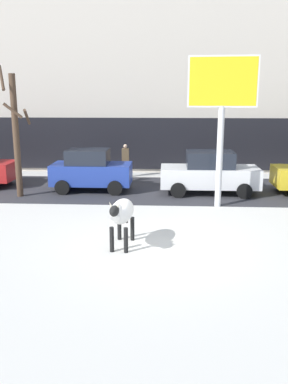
{
  "coord_description": "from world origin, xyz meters",
  "views": [
    {
      "loc": [
        0.25,
        -10.41,
        4.13
      ],
      "look_at": [
        -0.49,
        2.35,
        1.1
      ],
      "focal_mm": 37.81,
      "sensor_mm": 36.0,
      "label": 1
    }
  ],
  "objects_px": {
    "pedestrian_near_billboard": "(125,161)",
    "car_white_sedan": "(209,173)",
    "billboard": "(222,91)",
    "car_blue_hatchback": "(91,170)",
    "bare_tree_right_lot": "(16,133)",
    "cow_holstein": "(121,212)"
  },
  "relations": [
    {
      "from": "pedestrian_near_billboard",
      "to": "bare_tree_right_lot",
      "type": "distance_m",
      "value": 6.22
    },
    {
      "from": "bare_tree_right_lot",
      "to": "car_blue_hatchback",
      "type": "bearing_deg",
      "value": 23.71
    },
    {
      "from": "cow_holstein",
      "to": "car_blue_hatchback",
      "type": "height_order",
      "value": "car_blue_hatchback"
    },
    {
      "from": "billboard",
      "to": "car_blue_hatchback",
      "type": "distance_m",
      "value": 6.76
    },
    {
      "from": "bare_tree_right_lot",
      "to": "billboard",
      "type": "bearing_deg",
      "value": -7.85
    },
    {
      "from": "bare_tree_right_lot",
      "to": "cow_holstein",
      "type": "bearing_deg",
      "value": -48.53
    },
    {
      "from": "billboard",
      "to": "cow_holstein",
      "type": "bearing_deg",
      "value": -125.69
    },
    {
      "from": "car_white_sedan",
      "to": "bare_tree_right_lot",
      "type": "xyz_separation_m",
      "value": [
        -8.04,
        -1.02,
        1.77
      ]
    },
    {
      "from": "billboard",
      "to": "bare_tree_right_lot",
      "type": "height_order",
      "value": "billboard"
    },
    {
      "from": "billboard",
      "to": "bare_tree_right_lot",
      "type": "xyz_separation_m",
      "value": [
        -8.17,
        1.13,
        -1.63
      ]
    },
    {
      "from": "car_blue_hatchback",
      "to": "pedestrian_near_billboard",
      "type": "height_order",
      "value": "car_blue_hatchback"
    },
    {
      "from": "cow_holstein",
      "to": "bare_tree_right_lot",
      "type": "xyz_separation_m",
      "value": [
        -4.95,
        5.61,
        1.68
      ]
    },
    {
      "from": "billboard",
      "to": "pedestrian_near_billboard",
      "type": "xyz_separation_m",
      "value": [
        -4.13,
        5.5,
        -3.43
      ]
    },
    {
      "from": "billboard",
      "to": "car_white_sedan",
      "type": "height_order",
      "value": "billboard"
    },
    {
      "from": "car_blue_hatchback",
      "to": "pedestrian_near_billboard",
      "type": "xyz_separation_m",
      "value": [
        1.22,
        3.13,
        -0.05
      ]
    },
    {
      "from": "pedestrian_near_billboard",
      "to": "car_white_sedan",
      "type": "bearing_deg",
      "value": -39.95
    },
    {
      "from": "billboard",
      "to": "car_white_sedan",
      "type": "bearing_deg",
      "value": 93.46
    },
    {
      "from": "cow_holstein",
      "to": "car_blue_hatchback",
      "type": "bearing_deg",
      "value": 107.31
    },
    {
      "from": "cow_holstein",
      "to": "pedestrian_near_billboard",
      "type": "relative_size",
      "value": 1.11
    },
    {
      "from": "car_blue_hatchback",
      "to": "bare_tree_right_lot",
      "type": "bearing_deg",
      "value": -156.29
    },
    {
      "from": "billboard",
      "to": "bare_tree_right_lot",
      "type": "relative_size",
      "value": 1.04
    },
    {
      "from": "pedestrian_near_billboard",
      "to": "bare_tree_right_lot",
      "type": "bearing_deg",
      "value": -132.77
    }
  ]
}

